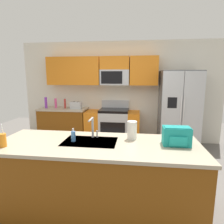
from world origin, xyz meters
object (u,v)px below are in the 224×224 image
at_px(drink_cup_orange, 3,140).
at_px(paper_towel_roll, 132,130).
at_px(pepper_mill, 65,104).
at_px(bottle_purple, 46,103).
at_px(sink_faucet, 93,126).
at_px(soap_dispenser, 73,136).
at_px(bottle_pink, 56,103).
at_px(refrigerator, 179,110).
at_px(toaster, 76,105).
at_px(range_oven, 113,127).
at_px(backpack, 177,136).

distance_m(drink_cup_orange, paper_towel_roll, 1.57).
xyz_separation_m(pepper_mill, bottle_purple, (-0.50, -0.03, 0.02)).
distance_m(sink_faucet, soap_dispenser, 0.29).
bearing_deg(paper_towel_roll, drink_cup_orange, -162.09).
bearing_deg(bottle_pink, refrigerator, -2.08).
distance_m(toaster, drink_cup_orange, 2.75).
relative_size(sink_faucet, paper_towel_roll, 1.17).
height_order(range_oven, sink_faucet, sink_faucet).
relative_size(range_oven, toaster, 4.86).
height_order(refrigerator, bottle_purple, refrigerator).
xyz_separation_m(range_oven, paper_towel_roll, (0.55, -2.32, 0.58)).
bearing_deg(paper_towel_roll, backpack, -16.87).
bearing_deg(bottle_purple, paper_towel_roll, -44.81).
height_order(bottle_purple, sink_faucet, same).
distance_m(refrigerator, soap_dispenser, 3.02).
bearing_deg(backpack, range_oven, 113.59).
relative_size(toaster, soap_dispenser, 1.65).
relative_size(soap_dispenser, paper_towel_roll, 0.71).
xyz_separation_m(bottle_pink, sink_faucet, (1.54, -2.39, 0.04)).
bearing_deg(pepper_mill, range_oven, 0.12).
bearing_deg(soap_dispenser, range_oven, 85.67).
distance_m(soap_dispenser, paper_towel_roll, 0.76).
bearing_deg(range_oven, paper_towel_roll, -76.67).
bearing_deg(paper_towel_roll, soap_dispenser, -165.92).
distance_m(refrigerator, pepper_mill, 2.85).
distance_m(pepper_mill, soap_dispenser, 2.72).
relative_size(range_oven, bottle_purple, 4.82).
bearing_deg(drink_cup_orange, refrigerator, 47.01).
bearing_deg(bottle_purple, drink_cup_orange, -73.80).
bearing_deg(bottle_pink, pepper_mill, -9.14).
bearing_deg(backpack, bottle_pink, 135.87).
height_order(pepper_mill, backpack, pepper_mill).
bearing_deg(range_oven, pepper_mill, -179.88).
relative_size(refrigerator, toaster, 6.61).
bearing_deg(bottle_pink, paper_towel_roll, -48.81).
distance_m(refrigerator, drink_cup_orange, 3.73).
height_order(toaster, paper_towel_roll, paper_towel_roll).
relative_size(pepper_mill, paper_towel_roll, 1.02).
bearing_deg(sink_faucet, backpack, -7.34).
relative_size(range_oven, refrigerator, 0.74).
distance_m(soap_dispenser, backpack, 1.27).
bearing_deg(pepper_mill, refrigerator, -1.40).
bearing_deg(toaster, refrigerator, -0.44).
xyz_separation_m(sink_faucet, drink_cup_orange, (-0.97, -0.46, -0.09)).
distance_m(sink_faucet, drink_cup_orange, 1.08).
distance_m(toaster, bottle_pink, 0.59).
bearing_deg(bottle_purple, range_oven, 1.14).
relative_size(range_oven, soap_dispenser, 8.00).
relative_size(toaster, drink_cup_orange, 1.01).
xyz_separation_m(bottle_pink, drink_cup_orange, (0.57, -2.84, -0.04)).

